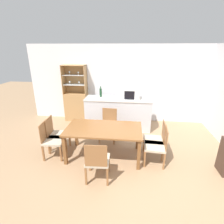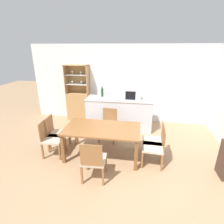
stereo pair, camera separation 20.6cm
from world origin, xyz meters
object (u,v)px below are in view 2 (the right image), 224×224
at_px(dining_chair_side_left_near, 51,138).
at_px(wine_bottle, 102,92).
at_px(dining_chair_side_right_near, 155,147).
at_px(dining_chair_head_near, 94,160).
at_px(microwave, 133,94).
at_px(dining_chair_side_right_far, 154,140).
at_px(dining_chair_side_left_far, 57,133).
at_px(display_cabinet, 79,103).
at_px(dining_chair_head_far, 109,125).
at_px(dining_table, 102,131).

height_order(dining_chair_side_left_near, wine_bottle, wine_bottle).
relative_size(dining_chair_side_right_near, dining_chair_head_near, 1.00).
distance_m(dining_chair_head_near, microwave, 2.58).
distance_m(dining_chair_side_left_near, dining_chair_side_right_far, 2.41).
bearing_deg(dining_chair_side_left_far, dining_chair_side_right_near, 79.35).
bearing_deg(wine_bottle, dining_chair_side_left_near, -114.19).
relative_size(dining_chair_head_near, wine_bottle, 2.66).
relative_size(display_cabinet, microwave, 4.16).
xyz_separation_m(dining_chair_side_right_near, dining_chair_head_far, (-1.19, 0.95, 0.00)).
xyz_separation_m(dining_chair_head_far, dining_chair_side_left_far, (-1.20, -0.67, 0.00)).
height_order(microwave, wine_bottle, wine_bottle).
distance_m(dining_chair_head_far, dining_chair_head_near, 1.61).
bearing_deg(dining_chair_head_far, dining_chair_side_right_near, 145.77).
relative_size(dining_chair_side_left_far, dining_chair_head_near, 1.00).
relative_size(dining_table, dining_chair_side_left_near, 1.97).
bearing_deg(dining_chair_side_right_near, dining_chair_side_right_far, 4.42).
xyz_separation_m(display_cabinet, dining_chair_side_left_far, (0.10, -1.97, -0.16)).
bearing_deg(display_cabinet, dining_chair_side_left_near, -87.43).
bearing_deg(wine_bottle, dining_table, -78.29).
height_order(dining_table, dining_chair_side_right_far, dining_chair_side_right_far).
distance_m(dining_chair_side_left_far, dining_chair_head_near, 1.52).
relative_size(dining_table, dining_chair_side_right_far, 1.97).
bearing_deg(wine_bottle, dining_chair_side_right_far, -45.57).
distance_m(display_cabinet, dining_chair_side_right_near, 3.36).
distance_m(dining_table, dining_chair_head_far, 0.83).
relative_size(dining_chair_head_far, dining_chair_side_left_far, 1.00).
bearing_deg(microwave, dining_chair_head_far, -126.93).
bearing_deg(display_cabinet, dining_chair_head_near, -65.98).
relative_size(dining_chair_head_near, microwave, 1.89).
distance_m(dining_table, dining_chair_side_right_far, 1.22).
height_order(dining_chair_side_right_near, dining_chair_head_far, same).
xyz_separation_m(display_cabinet, dining_table, (1.30, -2.11, 0.04)).
distance_m(dining_chair_side_left_near, dining_chair_head_far, 1.53).
relative_size(display_cabinet, dining_chair_head_near, 2.20).
bearing_deg(dining_chair_head_far, wine_bottle, -64.18).
height_order(display_cabinet, dining_table, display_cabinet).
bearing_deg(wine_bottle, microwave, -6.91).
relative_size(dining_table, dining_chair_head_near, 1.97).
relative_size(display_cabinet, dining_chair_side_left_far, 2.20).
bearing_deg(dining_chair_head_near, wine_bottle, 94.91).
xyz_separation_m(dining_table, dining_chair_side_right_far, (1.20, 0.14, -0.21)).
bearing_deg(dining_chair_side_left_far, microwave, 125.26).
relative_size(dining_chair_side_left_far, microwave, 1.89).
height_order(dining_table, dining_chair_side_right_near, dining_chair_side_right_near).
xyz_separation_m(dining_chair_side_right_far, wine_bottle, (-1.55, 1.58, 0.68)).
relative_size(dining_chair_side_left_near, dining_chair_head_far, 1.00).
relative_size(display_cabinet, dining_chair_side_right_far, 2.20).
distance_m(display_cabinet, dining_chair_side_right_far, 3.18).
height_order(dining_chair_side_left_near, dining_chair_head_near, same).
distance_m(dining_chair_side_right_near, microwave, 1.97).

